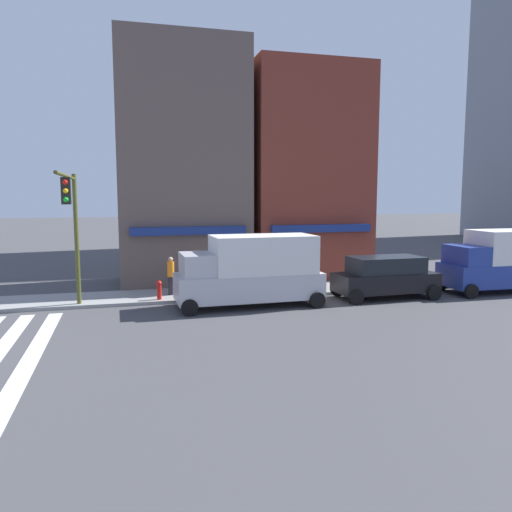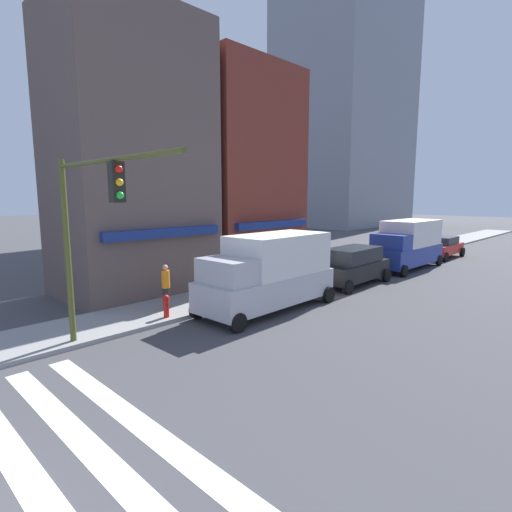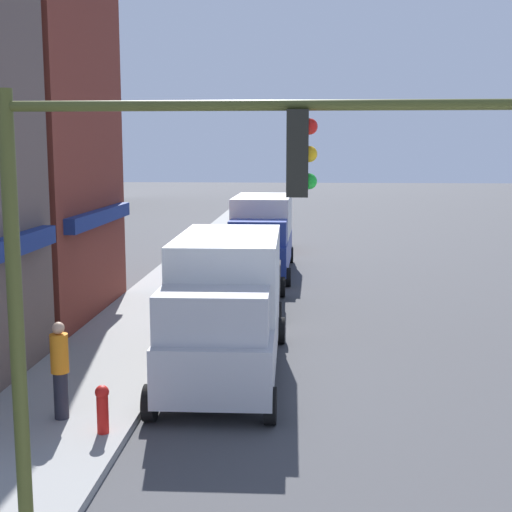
{
  "view_description": "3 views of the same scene",
  "coord_description": "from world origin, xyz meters",
  "px_view_note": "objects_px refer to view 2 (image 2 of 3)",
  "views": [
    {
      "loc": [
        6.89,
        -15.65,
        4.71
      ],
      "look_at": [
        12.67,
        6.0,
        2.0
      ],
      "focal_mm": 35.0,
      "sensor_mm": 36.0,
      "label": 1
    },
    {
      "loc": [
        0.44,
        -5.84,
        4.57
      ],
      "look_at": [
        12.67,
        6.0,
        2.0
      ],
      "focal_mm": 28.0,
      "sensor_mm": 36.0,
      "label": 2
    },
    {
      "loc": [
        -2.98,
        3.02,
        4.95
      ],
      "look_at": [
        21.63,
        4.7,
        1.2
      ],
      "focal_mm": 50.0,
      "sensor_mm": 36.0,
      "label": 3
    }
  ],
  "objects_px": {
    "box_truck_silver": "(269,271)",
    "box_truck_blue": "(407,244)",
    "sedan_red": "(442,247)",
    "fire_hydrant": "(166,305)",
    "traffic_signal": "(88,219)",
    "pedestrian_orange_vest": "(166,286)",
    "suv_black": "(352,265)"
  },
  "relations": [
    {
      "from": "box_truck_blue",
      "to": "suv_black",
      "type": "bearing_deg",
      "value": -179.18
    },
    {
      "from": "fire_hydrant",
      "to": "box_truck_blue",
      "type": "bearing_deg",
      "value": -5.8
    },
    {
      "from": "suv_black",
      "to": "box_truck_silver",
      "type": "bearing_deg",
      "value": 178.65
    },
    {
      "from": "traffic_signal",
      "to": "pedestrian_orange_vest",
      "type": "relative_size",
      "value": 3.44
    },
    {
      "from": "box_truck_silver",
      "to": "sedan_red",
      "type": "height_order",
      "value": "box_truck_silver"
    },
    {
      "from": "sedan_red",
      "to": "fire_hydrant",
      "type": "bearing_deg",
      "value": 174.6
    },
    {
      "from": "box_truck_silver",
      "to": "suv_black",
      "type": "bearing_deg",
      "value": -0.98
    },
    {
      "from": "box_truck_blue",
      "to": "pedestrian_orange_vest",
      "type": "height_order",
      "value": "box_truck_blue"
    },
    {
      "from": "traffic_signal",
      "to": "suv_black",
      "type": "relative_size",
      "value": 1.28
    },
    {
      "from": "box_truck_silver",
      "to": "sedan_red",
      "type": "bearing_deg",
      "value": -0.98
    },
    {
      "from": "sedan_red",
      "to": "fire_hydrant",
      "type": "xyz_separation_m",
      "value": [
        -22.9,
        1.7,
        -0.23
      ]
    },
    {
      "from": "box_truck_blue",
      "to": "traffic_signal",
      "type": "bearing_deg",
      "value": -179.58
    },
    {
      "from": "traffic_signal",
      "to": "pedestrian_orange_vest",
      "type": "distance_m",
      "value": 5.5
    },
    {
      "from": "sedan_red",
      "to": "traffic_signal",
      "type": "bearing_deg",
      "value": 178.54
    },
    {
      "from": "suv_black",
      "to": "fire_hydrant",
      "type": "height_order",
      "value": "suv_black"
    },
    {
      "from": "sedan_red",
      "to": "pedestrian_orange_vest",
      "type": "bearing_deg",
      "value": 172.13
    },
    {
      "from": "traffic_signal",
      "to": "sedan_red",
      "type": "height_order",
      "value": "traffic_signal"
    },
    {
      "from": "traffic_signal",
      "to": "box_truck_blue",
      "type": "bearing_deg",
      "value": -0.4
    },
    {
      "from": "box_truck_blue",
      "to": "pedestrian_orange_vest",
      "type": "xyz_separation_m",
      "value": [
        -16.11,
        2.63,
        -0.51
      ]
    },
    {
      "from": "box_truck_silver",
      "to": "box_truck_blue",
      "type": "xyz_separation_m",
      "value": [
        12.97,
        0.0,
        0.0
      ]
    },
    {
      "from": "suv_black",
      "to": "fire_hydrant",
      "type": "distance_m",
      "value": 10.31
    },
    {
      "from": "suv_black",
      "to": "pedestrian_orange_vest",
      "type": "bearing_deg",
      "value": 163.26
    },
    {
      "from": "suv_black",
      "to": "fire_hydrant",
      "type": "xyz_separation_m",
      "value": [
        -10.16,
        1.7,
        -0.42
      ]
    },
    {
      "from": "box_truck_silver",
      "to": "fire_hydrant",
      "type": "bearing_deg",
      "value": 154.66
    },
    {
      "from": "box_truck_blue",
      "to": "pedestrian_orange_vest",
      "type": "bearing_deg",
      "value": 171.56
    },
    {
      "from": "traffic_signal",
      "to": "suv_black",
      "type": "height_order",
      "value": "traffic_signal"
    },
    {
      "from": "box_truck_silver",
      "to": "suv_black",
      "type": "xyz_separation_m",
      "value": [
        6.4,
        0.0,
        -0.56
      ]
    },
    {
      "from": "suv_black",
      "to": "sedan_red",
      "type": "distance_m",
      "value": 12.75
    },
    {
      "from": "traffic_signal",
      "to": "box_truck_silver",
      "type": "distance_m",
      "value": 7.5
    },
    {
      "from": "box_truck_silver",
      "to": "box_truck_blue",
      "type": "distance_m",
      "value": 12.97
    },
    {
      "from": "box_truck_blue",
      "to": "sedan_red",
      "type": "height_order",
      "value": "box_truck_blue"
    },
    {
      "from": "sedan_red",
      "to": "fire_hydrant",
      "type": "height_order",
      "value": "sedan_red"
    }
  ]
}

